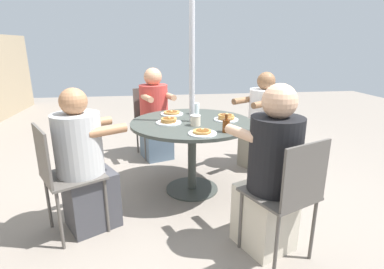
{
  "coord_description": "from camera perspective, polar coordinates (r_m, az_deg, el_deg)",
  "views": [
    {
      "loc": [
        -2.75,
        0.38,
        1.42
      ],
      "look_at": [
        0.0,
        0.0,
        0.58
      ],
      "focal_mm": 28.0,
      "sensor_mm": 36.0,
      "label": 1
    }
  ],
  "objects": [
    {
      "name": "patio_chair_east",
      "position": [
        3.76,
        14.73,
        2.25
      ],
      "size": [
        0.55,
        0.55,
        0.87
      ],
      "rotation": [
        0.0,
        0.0,
        0.53
      ],
      "color": "#514C47",
      "rests_on": "ground"
    },
    {
      "name": "pancake_plate_d",
      "position": [
        2.45,
        1.98,
        0.37
      ],
      "size": [
        0.24,
        0.24,
        0.04
      ],
      "color": "white",
      "rests_on": "patio_table"
    },
    {
      "name": "drinking_glass_a",
      "position": [
        3.15,
        0.73,
        4.95
      ],
      "size": [
        0.07,
        0.07,
        0.11
      ],
      "primitive_type": "cylinder",
      "color": "silver",
      "rests_on": "patio_table"
    },
    {
      "name": "patio_chair_west",
      "position": [
        2.42,
        -23.51,
        -6.66
      ],
      "size": [
        0.55,
        0.55,
        0.87
      ],
      "rotation": [
        0.0,
        0.0,
        -2.62
      ],
      "color": "#514C47",
      "rests_on": "ground"
    },
    {
      "name": "diner_south",
      "position": [
        3.84,
        -7.05,
        3.16
      ],
      "size": [
        0.54,
        0.47,
        1.15
      ],
      "rotation": [
        0.0,
        0.0,
        -4.38
      ],
      "color": "slate",
      "rests_on": "ground"
    },
    {
      "name": "diner_east",
      "position": [
        3.63,
        13.11,
        1.82
      ],
      "size": [
        0.55,
        0.61,
        1.12
      ],
      "rotation": [
        0.0,
        0.0,
        0.53
      ],
      "color": "gray",
      "rests_on": "ground"
    },
    {
      "name": "diner_west",
      "position": [
        2.46,
        -19.78,
        -5.9
      ],
      "size": [
        0.52,
        0.57,
        1.13
      ],
      "rotation": [
        0.0,
        0.0,
        -2.62
      ],
      "color": "#3D3D42",
      "rests_on": "ground"
    },
    {
      "name": "pancake_plate_c",
      "position": [
        2.79,
        -4.45,
        2.55
      ],
      "size": [
        0.24,
        0.24,
        0.06
      ],
      "color": "white",
      "rests_on": "patio_table"
    },
    {
      "name": "patio_chair_north",
      "position": [
        2.05,
        17.88,
        -10.38
      ],
      "size": [
        0.53,
        0.53,
        0.87
      ],
      "rotation": [
        0.0,
        0.0,
        -1.17
      ],
      "color": "#514C47",
      "rests_on": "ground"
    },
    {
      "name": "ground_plane",
      "position": [
        3.11,
        0.0,
        -10.36
      ],
      "size": [
        12.0,
        12.0,
        0.0
      ],
      "primitive_type": "plane",
      "color": "gray"
    },
    {
      "name": "diner_north",
      "position": [
        2.13,
        14.68,
        -7.95
      ],
      "size": [
        0.55,
        0.49,
        1.19
      ],
      "rotation": [
        0.0,
        0.0,
        -1.17
      ],
      "color": "beige",
      "rests_on": "ground"
    },
    {
      "name": "umbrella_pole",
      "position": [
        2.8,
        0.0,
        8.37
      ],
      "size": [
        0.05,
        0.05,
        2.02
      ],
      "primitive_type": "cylinder",
      "color": "#ADADB2",
      "rests_on": "ground"
    },
    {
      "name": "syrup_bottle",
      "position": [
        2.5,
        6.51,
        1.76
      ],
      "size": [
        0.08,
        0.06,
        0.15
      ],
      "color": "#602D0F",
      "rests_on": "patio_table"
    },
    {
      "name": "patio_chair_south",
      "position": [
        4.0,
        -7.86,
        3.51
      ],
      "size": [
        0.51,
        0.51,
        0.87
      ],
      "rotation": [
        0.0,
        0.0,
        -4.38
      ],
      "color": "#514C47",
      "rests_on": "ground"
    },
    {
      "name": "coffee_cup",
      "position": [
        2.7,
        0.68,
        2.72
      ],
      "size": [
        0.09,
        0.09,
        0.1
      ],
      "color": "beige",
      "rests_on": "patio_table"
    },
    {
      "name": "patio_table",
      "position": [
        2.89,
        0.0,
        0.46
      ],
      "size": [
        1.17,
        1.17,
        0.72
      ],
      "color": "#383D38",
      "rests_on": "ground"
    },
    {
      "name": "pancake_plate_b",
      "position": [
        3.14,
        -3.85,
        4.06
      ],
      "size": [
        0.24,
        0.24,
        0.04
      ],
      "color": "white",
      "rests_on": "patio_table"
    },
    {
      "name": "pancake_plate_a",
      "position": [
        2.91,
        6.52,
        3.15
      ],
      "size": [
        0.24,
        0.24,
        0.07
      ],
      "color": "white",
      "rests_on": "patio_table"
    }
  ]
}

